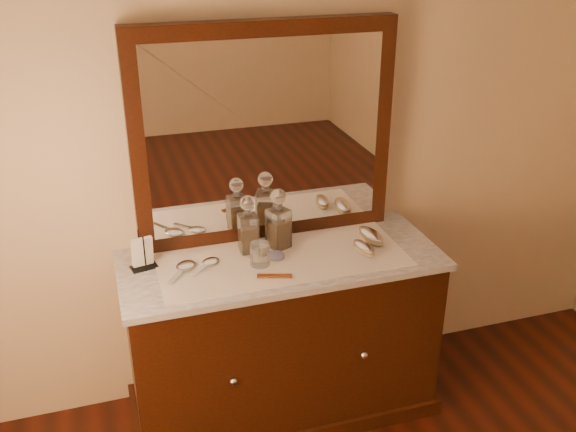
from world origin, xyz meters
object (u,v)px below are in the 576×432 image
Objects in this scene: pin_dish at (276,256)px; napkin_rack at (143,254)px; mirror_frame at (265,134)px; decanter_left at (248,230)px; brush_near at (364,248)px; hand_mirror_inner at (209,263)px; comb at (275,276)px; decanter_right at (279,225)px; hand_mirror_outer at (184,267)px; brush_far at (371,236)px; dresser_cabinet at (282,338)px.

napkin_rack reaches higher than pin_dish.
mirror_frame reaches higher than decanter_left.
brush_near is 0.96× the size of hand_mirror_inner.
comb is 0.30m from decanter_right.
comb is (-0.08, -0.41, -0.49)m from mirror_frame.
pin_dish is at bearing -2.04° from hand_mirror_outer.
comb is 0.28m from decanter_left.
mirror_frame is 7.51× the size of hand_mirror_inner.
brush_near is 0.84× the size of brush_far.
pin_dish is 0.52× the size of brush_near.
dresser_cabinet is at bearing -9.05° from pin_dish.
pin_dish is 0.40× the size of hand_mirror_outer.
hand_mirror_outer is (-0.88, -0.01, -0.02)m from brush_far.
napkin_rack is at bearing -165.70° from mirror_frame.
brush_near is at bearing -10.30° from dresser_cabinet.
comb is 0.54× the size of decanter_left.
hand_mirror_inner is at bearing -13.71° from napkin_rack.
decanter_left is at bearing -130.10° from mirror_frame.
comb is at bearing -160.45° from brush_far.
brush_near is 0.77× the size of hand_mirror_outer.
pin_dish is at bearing -114.34° from decanter_right.
pin_dish is at bearing -4.22° from hand_mirror_inner.
hand_mirror_inner is (-0.20, -0.07, -0.10)m from decanter_left.
napkin_rack reaches higher than brush_far.
pin_dish is at bearing 89.55° from comb.
comb is at bearing -37.39° from hand_mirror_inner.
napkin_rack reaches higher than brush_near.
pin_dish is 0.30m from hand_mirror_inner.
decanter_left is 1.72× the size of hand_mirror_inner.
brush_near is (0.50, -0.16, -0.09)m from decanter_left.
decanter_left is at bearing 117.70° from comb.
hand_mirror_outer is (-0.80, 0.09, -0.01)m from brush_near.
brush_far is (0.08, 0.09, 0.00)m from brush_near.
decanter_right reaches higher than brush_far.
napkin_rack is 0.62m from decanter_right.
brush_far reaches higher than hand_mirror_outer.
hand_mirror_inner is (-0.24, 0.19, 0.00)m from comb.
brush_far is (0.53, 0.19, 0.02)m from comb.
mirror_frame is at bearing 84.01° from pin_dish.
decanter_left is 1.79× the size of brush_near.
mirror_frame reaches higher than comb.
brush_near is at bearing -9.40° from napkin_rack.
decanter_left is (0.47, 0.00, 0.04)m from napkin_rack.
mirror_frame is at bearing 34.04° from hand_mirror_inner.
mirror_frame is 7.82× the size of brush_near.
mirror_frame reaches higher than dresser_cabinet.
decanter_left reaches higher than comb.
mirror_frame reaches higher than brush_near.
hand_mirror_outer is (0.16, -0.07, -0.05)m from napkin_rack.
hand_mirror_inner reaches higher than comb.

